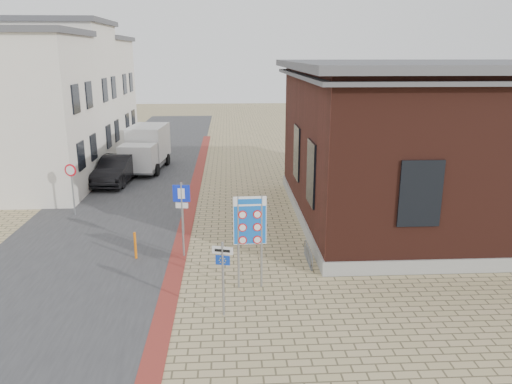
{
  "coord_description": "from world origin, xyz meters",
  "views": [
    {
      "loc": [
        -0.11,
        -14.05,
        7.14
      ],
      "look_at": [
        0.87,
        3.61,
        2.2
      ],
      "focal_mm": 35.0,
      "sensor_mm": 36.0,
      "label": 1
    }
  ],
  "objects_px": {
    "border_sign": "(250,222)",
    "bollard": "(135,246)",
    "sedan": "(116,169)",
    "box_truck": "(146,148)",
    "essen_sign": "(223,268)",
    "parking_sign": "(182,206)"
  },
  "relations": [
    {
      "from": "sedan",
      "to": "box_truck",
      "type": "bearing_deg",
      "value": 74.24
    },
    {
      "from": "box_truck",
      "to": "essen_sign",
      "type": "height_order",
      "value": "box_truck"
    },
    {
      "from": "sedan",
      "to": "border_sign",
      "type": "xyz_separation_m",
      "value": [
        7.0,
        -13.56,
        1.38
      ]
    },
    {
      "from": "box_truck",
      "to": "bollard",
      "type": "distance_m",
      "value": 14.46
    },
    {
      "from": "border_sign",
      "to": "essen_sign",
      "type": "distance_m",
      "value": 2.04
    },
    {
      "from": "sedan",
      "to": "parking_sign",
      "type": "xyz_separation_m",
      "value": [
        4.7,
        -10.96,
        1.14
      ]
    },
    {
      "from": "box_truck",
      "to": "essen_sign",
      "type": "distance_m",
      "value": 19.15
    },
    {
      "from": "border_sign",
      "to": "essen_sign",
      "type": "height_order",
      "value": "border_sign"
    },
    {
      "from": "border_sign",
      "to": "bollard",
      "type": "distance_m",
      "value": 4.97
    },
    {
      "from": "border_sign",
      "to": "box_truck",
      "type": "bearing_deg",
      "value": 106.89
    },
    {
      "from": "box_truck",
      "to": "essen_sign",
      "type": "relative_size",
      "value": 2.43
    },
    {
      "from": "border_sign",
      "to": "parking_sign",
      "type": "xyz_separation_m",
      "value": [
        -2.3,
        2.6,
        -0.24
      ]
    },
    {
      "from": "box_truck",
      "to": "essen_sign",
      "type": "xyz_separation_m",
      "value": [
        4.96,
        -18.5,
        0.04
      ]
    },
    {
      "from": "box_truck",
      "to": "bollard",
      "type": "xyz_separation_m",
      "value": [
        1.79,
        -14.32,
        -0.89
      ]
    },
    {
      "from": "box_truck",
      "to": "bollard",
      "type": "bearing_deg",
      "value": -77.53
    },
    {
      "from": "essen_sign",
      "to": "border_sign",
      "type": "bearing_deg",
      "value": 80.47
    },
    {
      "from": "sedan",
      "to": "box_truck",
      "type": "xyz_separation_m",
      "value": [
        1.21,
        3.22,
        0.62
      ]
    },
    {
      "from": "sedan",
      "to": "box_truck",
      "type": "relative_size",
      "value": 0.88
    },
    {
      "from": "border_sign",
      "to": "bollard",
      "type": "height_order",
      "value": "border_sign"
    },
    {
      "from": "sedan",
      "to": "essen_sign",
      "type": "bearing_deg",
      "value": -63.06
    },
    {
      "from": "parking_sign",
      "to": "sedan",
      "type": "bearing_deg",
      "value": 119.83
    },
    {
      "from": "box_truck",
      "to": "border_sign",
      "type": "distance_m",
      "value": 17.76
    }
  ]
}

